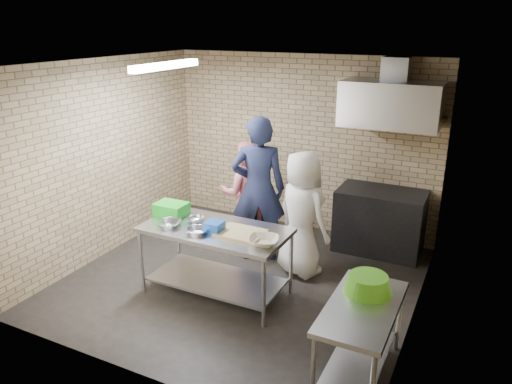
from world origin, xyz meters
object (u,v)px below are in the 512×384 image
green_crate (171,209)px  woman_pink (245,193)px  blue_tub (214,227)px  bottle_green (428,111)px  man_navy (258,189)px  woman_white (302,214)px  side_counter (360,341)px  prep_table (216,261)px  green_basin (368,284)px  stove (380,221)px

green_crate → woman_pink: size_ratio=0.25×
blue_tub → woman_pink: size_ratio=0.12×
bottle_green → man_navy: (-1.90, -1.20, -1.01)m
woman_pink → woman_white: woman_white is taller
side_counter → bottle_green: 3.41m
man_navy → bottle_green: bearing=-172.4°
bottle_green → prep_table: bearing=-130.0°
prep_table → side_counter: 2.05m
green_basin → woman_white: 1.83m
green_basin → woman_pink: (-2.29, 1.92, -0.07)m
prep_table → blue_tub: size_ratio=9.00×
prep_table → stove: (1.48, 2.06, 0.02)m
prep_table → green_basin: bearing=-12.9°
side_counter → green_crate: green_crate is taller
prep_table → green_basin: size_ratio=3.74×
blue_tub → woman_white: size_ratio=0.12×
blue_tub → green_basin: bearing=-10.3°
bottle_green → stove: bearing=-151.9°
green_basin → woman_white: (-1.20, 1.39, -0.01)m
green_crate → bottle_green: size_ratio=2.55×
man_navy → blue_tub: bearing=66.4°
blue_tub → woman_pink: bearing=105.0°
bottle_green → blue_tub: bearing=-128.1°
green_crate → woman_white: (1.42, 0.83, -0.12)m
blue_tub → side_counter: bearing=-17.4°
blue_tub → bottle_green: 3.24m
blue_tub → woman_white: bearing=57.6°
side_counter → woman_pink: size_ratio=0.78×
woman_pink → woman_white: (1.09, -0.53, 0.05)m
side_counter → man_navy: 2.69m
stove → blue_tub: bearing=-123.5°
bottle_green → green_crate: bearing=-140.3°
stove → blue_tub: (-1.43, -2.16, 0.47)m
prep_table → man_navy: man_navy is taller
woman_pink → woman_white: size_ratio=0.94×
green_crate → woman_white: size_ratio=0.23×
prep_table → blue_tub: 0.51m
man_navy → prep_table: bearing=63.9°
prep_table → green_crate: green_crate is taller
side_counter → woman_white: woman_white is taller
green_crate → blue_tub: bearing=-16.3°
woman_pink → woman_white: 1.21m
green_crate → green_basin: (2.61, -0.56, -0.10)m
stove → bottle_green: size_ratio=8.00×
side_counter → stove: stove is taller
prep_table → green_basin: (1.91, -0.44, 0.40)m
green_crate → man_navy: man_navy is taller
stove → man_navy: 1.83m
man_navy → woman_white: size_ratio=1.22×
green_crate → woman_pink: (0.33, 1.36, -0.17)m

